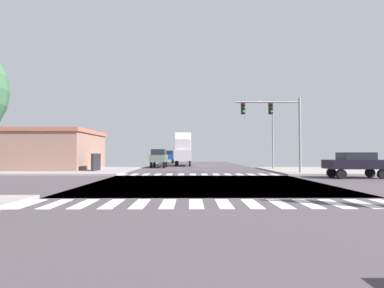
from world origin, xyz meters
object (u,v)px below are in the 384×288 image
(box_truck_middle_1, at_px, (183,148))
(bank_building, at_px, (37,150))
(street_lamp, at_px, (270,128))
(sedan_outer_4, at_px, (356,163))
(suv_leading_1, at_px, (169,156))
(traffic_signal_mast, at_px, (275,118))
(suv_trailing_2, at_px, (159,157))

(box_truck_middle_1, bearing_deg, bank_building, 35.68)
(street_lamp, bearing_deg, sedan_outer_4, -73.47)
(street_lamp, xyz_separation_m, suv_leading_1, (-12.93, 21.93, -3.22))
(traffic_signal_mast, distance_m, box_truck_middle_1, 19.97)
(box_truck_middle_1, bearing_deg, street_lamp, 131.97)
(traffic_signal_mast, bearing_deg, bank_building, 164.59)
(traffic_signal_mast, relative_size, suv_trailing_2, 1.45)
(suv_leading_1, bearing_deg, street_lamp, 120.52)
(street_lamp, xyz_separation_m, sedan_outer_4, (3.24, -10.91, -3.50))
(suv_leading_1, height_order, suv_trailing_2, same)
(box_truck_middle_1, height_order, sedan_outer_4, box_truck_middle_1)
(street_lamp, height_order, box_truck_middle_1, street_lamp)
(bank_building, relative_size, suv_leading_1, 3.04)
(traffic_signal_mast, bearing_deg, street_lamp, 77.78)
(suv_leading_1, height_order, sedan_outer_4, suv_leading_1)
(street_lamp, xyz_separation_m, suv_trailing_2, (-12.93, 5.34, -3.22))
(suv_leading_1, bearing_deg, sedan_outer_4, 116.21)
(sedan_outer_4, bearing_deg, box_truck_middle_1, -149.04)
(street_lamp, bearing_deg, suv_leading_1, 120.52)
(street_lamp, relative_size, sedan_outer_4, 1.78)
(bank_building, xyz_separation_m, box_truck_middle_1, (15.72, 11.29, 0.40))
(street_lamp, distance_m, suv_leading_1, 25.66)
(suv_leading_1, distance_m, box_truck_middle_1, 11.36)
(traffic_signal_mast, xyz_separation_m, box_truck_middle_1, (-8.43, 17.95, -2.34))
(traffic_signal_mast, distance_m, sedan_outer_4, 7.26)
(suv_leading_1, xyz_separation_m, box_truck_middle_1, (3.00, -10.90, 1.17))
(traffic_signal_mast, relative_size, bank_building, 0.48)
(bank_building, bearing_deg, sedan_outer_4, -20.24)
(bank_building, height_order, sedan_outer_4, bank_building)
(traffic_signal_mast, distance_m, street_lamp, 7.07)
(suv_leading_1, relative_size, suv_trailing_2, 1.00)
(bank_building, relative_size, box_truck_middle_1, 1.94)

